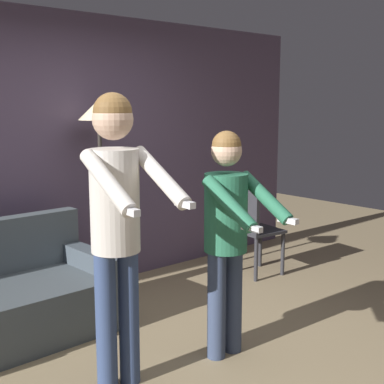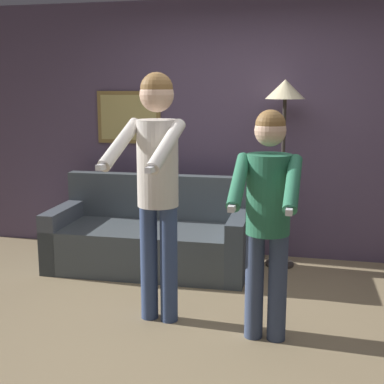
{
  "view_description": "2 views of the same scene",
  "coord_description": "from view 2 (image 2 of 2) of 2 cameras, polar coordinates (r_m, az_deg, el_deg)",
  "views": [
    {
      "loc": [
        -2.19,
        -2.53,
        1.79
      ],
      "look_at": [
        0.05,
        0.01,
        1.22
      ],
      "focal_mm": 50.0,
      "sensor_mm": 36.0,
      "label": 1
    },
    {
      "loc": [
        0.65,
        -3.51,
        1.75
      ],
      "look_at": [
        -0.16,
        0.01,
        1.03
      ],
      "focal_mm": 50.0,
      "sensor_mm": 36.0,
      "label": 2
    }
  ],
  "objects": [
    {
      "name": "person_standing_right",
      "position": [
        3.61,
        8.09,
        -1.59
      ],
      "size": [
        0.44,
        0.64,
        1.6
      ],
      "color": "#384564",
      "rests_on": "ground_plane"
    },
    {
      "name": "couch",
      "position": [
        5.25,
        -4.45,
        -5.07
      ],
      "size": [
        1.92,
        0.89,
        0.87
      ],
      "color": "#4B5459",
      "rests_on": "ground_plane"
    },
    {
      "name": "ground_plane",
      "position": [
        3.98,
        2.34,
        -14.85
      ],
      "size": [
        12.0,
        12.0,
        0.0
      ],
      "primitive_type": "plane",
      "color": "tan"
    },
    {
      "name": "back_wall_assembly",
      "position": [
        5.52,
        6.07,
        6.53
      ],
      "size": [
        6.4,
        0.09,
        2.6
      ],
      "color": "#594963",
      "rests_on": "ground_plane"
    },
    {
      "name": "torchiere_lamp",
      "position": [
        5.15,
        9.85,
        8.8
      ],
      "size": [
        0.37,
        0.37,
        1.81
      ],
      "color": "#332D28",
      "rests_on": "ground_plane"
    },
    {
      "name": "person_standing_left",
      "position": [
        3.86,
        -3.79,
        2.13
      ],
      "size": [
        0.48,
        0.74,
        1.84
      ],
      "color": "#364874",
      "rests_on": "ground_plane"
    }
  ]
}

